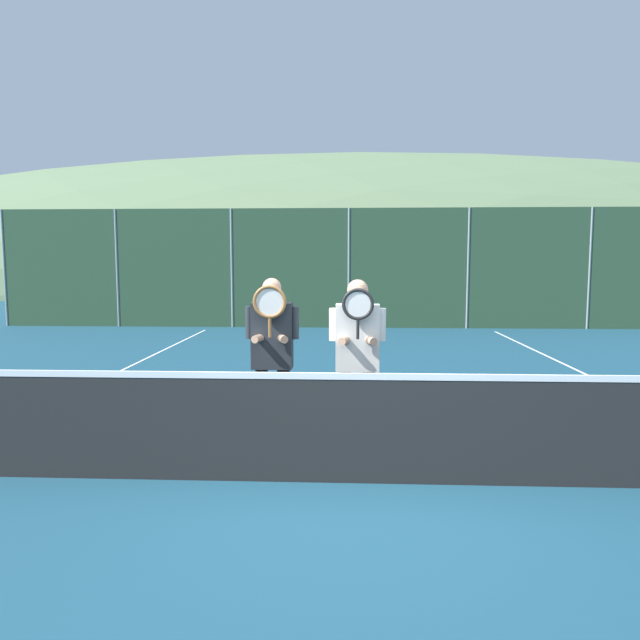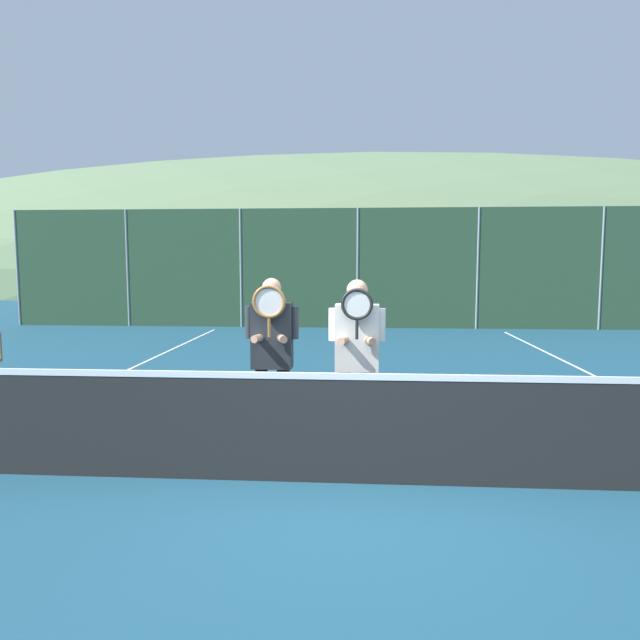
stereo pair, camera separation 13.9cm
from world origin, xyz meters
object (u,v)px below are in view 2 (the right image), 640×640
object	(u,v)px
car_far_left	(197,291)
car_left_of_center	(330,290)
player_center_left	(357,351)
car_center	(464,290)
player_leftmost	(272,350)

from	to	relation	value
car_far_left	car_left_of_center	distance (m)	4.77
car_far_left	car_left_of_center	xyz separation A→B (m)	(4.77, -0.10, 0.05)
car_left_of_center	player_center_left	bearing A→B (deg)	-85.85
player_center_left	car_far_left	distance (m)	15.48
player_center_left	car_center	bearing A→B (deg)	75.95
player_center_left	car_left_of_center	bearing A→B (deg)	94.15
player_leftmost	car_far_left	size ratio (longest dim) A/B	0.40
player_leftmost	player_center_left	world-z (taller)	player_leftmost
player_center_left	car_center	size ratio (longest dim) A/B	0.41
player_leftmost	car_left_of_center	xyz separation A→B (m)	(-0.17, 14.21, -0.08)
player_leftmost	car_far_left	xyz separation A→B (m)	(-4.94, 14.31, -0.14)
player_leftmost	car_far_left	world-z (taller)	player_leftmost
player_center_left	car_far_left	world-z (taller)	same
player_center_left	car_far_left	xyz separation A→B (m)	(-5.80, 14.36, -0.14)
car_left_of_center	car_far_left	bearing A→B (deg)	178.84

